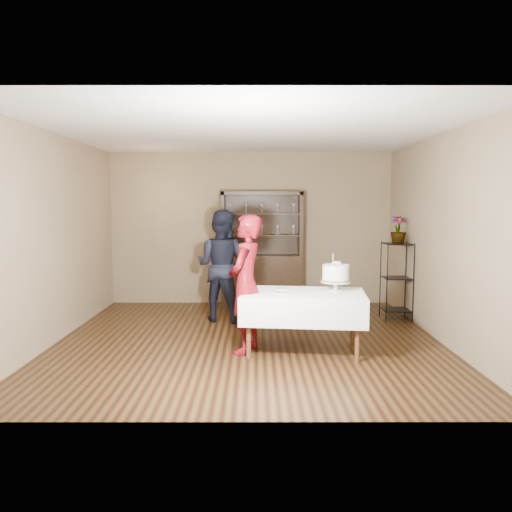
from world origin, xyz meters
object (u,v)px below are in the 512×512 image
(woman, at_px, (246,284))
(cake, at_px, (336,274))
(cake_table, at_px, (303,306))
(plant_etagere, at_px, (397,278))
(potted_plant, at_px, (398,230))
(man, at_px, (221,266))
(china_hutch, at_px, (262,268))

(woman, xyz_separation_m, cake, (1.10, 0.15, 0.10))
(cake, bearing_deg, cake_table, -160.81)
(cake_table, height_order, woman, woman)
(plant_etagere, relative_size, woman, 0.72)
(cake_table, bearing_deg, cake, 19.19)
(woman, bearing_deg, potted_plant, 145.41)
(man, distance_m, potted_plant, 2.78)
(woman, relative_size, potted_plant, 3.99)
(cake_table, xyz_separation_m, man, (-1.10, 1.65, 0.29))
(cake_table, height_order, man, man)
(cake_table, distance_m, cake, 0.57)
(china_hutch, relative_size, potted_plant, 4.78)
(china_hutch, relative_size, man, 1.18)
(woman, bearing_deg, cake_table, 108.74)
(man, bearing_deg, china_hutch, -99.08)
(china_hutch, relative_size, woman, 1.20)
(cake_table, distance_m, man, 2.01)
(plant_etagere, distance_m, potted_plant, 0.75)
(china_hutch, bearing_deg, plant_etagere, -26.83)
(china_hutch, xyz_separation_m, cake_table, (0.47, -2.78, -0.11))
(plant_etagere, bearing_deg, china_hutch, 153.17)
(china_hutch, distance_m, plant_etagere, 2.33)
(cake_table, height_order, cake, cake)
(china_hutch, relative_size, cake_table, 1.29)
(potted_plant, bearing_deg, plant_etagere, -118.61)
(china_hutch, height_order, cake, china_hutch)
(china_hutch, bearing_deg, cake, -71.58)
(woman, height_order, man, man)
(china_hutch, distance_m, cake_table, 2.82)
(woman, xyz_separation_m, potted_plant, (2.32, 1.75, 0.56))
(china_hutch, distance_m, potted_plant, 2.44)
(plant_etagere, height_order, woman, woman)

